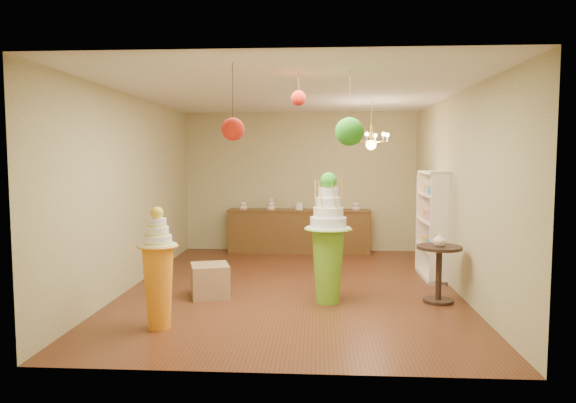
# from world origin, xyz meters

# --- Properties ---
(floor) EXTENTS (6.50, 6.50, 0.00)m
(floor) POSITION_xyz_m (0.00, 0.00, 0.00)
(floor) COLOR #522816
(floor) RESTS_ON ground
(ceiling) EXTENTS (6.50, 6.50, 0.00)m
(ceiling) POSITION_xyz_m (0.00, 0.00, 3.00)
(ceiling) COLOR silver
(ceiling) RESTS_ON ground
(wall_back) EXTENTS (5.00, 0.04, 3.00)m
(wall_back) POSITION_xyz_m (0.00, 3.25, 1.50)
(wall_back) COLOR tan
(wall_back) RESTS_ON ground
(wall_front) EXTENTS (5.00, 0.04, 3.00)m
(wall_front) POSITION_xyz_m (0.00, -3.25, 1.50)
(wall_front) COLOR tan
(wall_front) RESTS_ON ground
(wall_left) EXTENTS (0.04, 6.50, 3.00)m
(wall_left) POSITION_xyz_m (-2.50, 0.00, 1.50)
(wall_left) COLOR tan
(wall_left) RESTS_ON ground
(wall_right) EXTENTS (0.04, 6.50, 3.00)m
(wall_right) POSITION_xyz_m (2.50, 0.00, 1.50)
(wall_right) COLOR tan
(wall_right) RESTS_ON ground
(pedestal_green) EXTENTS (0.71, 0.71, 1.83)m
(pedestal_green) POSITION_xyz_m (0.55, -0.83, 0.78)
(pedestal_green) COLOR #6FB728
(pedestal_green) RESTS_ON floor
(pedestal_orange) EXTENTS (0.52, 0.52, 1.45)m
(pedestal_orange) POSITION_xyz_m (-1.47, -2.05, 0.62)
(pedestal_orange) COLOR orange
(pedestal_orange) RESTS_ON floor
(burlap_riser) EXTENTS (0.66, 0.66, 0.48)m
(burlap_riser) POSITION_xyz_m (-1.16, -0.64, 0.24)
(burlap_riser) COLOR #947250
(burlap_riser) RESTS_ON floor
(sideboard) EXTENTS (3.04, 0.54, 1.16)m
(sideboard) POSITION_xyz_m (0.00, 2.97, 0.48)
(sideboard) COLOR #55381A
(sideboard) RESTS_ON floor
(shelving_unit) EXTENTS (0.33, 1.20, 1.80)m
(shelving_unit) POSITION_xyz_m (2.34, 0.80, 0.90)
(shelving_unit) COLOR #F2E2D1
(shelving_unit) RESTS_ON floor
(round_table) EXTENTS (0.79, 0.79, 0.80)m
(round_table) POSITION_xyz_m (2.10, -0.73, 0.52)
(round_table) COLOR black
(round_table) RESTS_ON floor
(vase) EXTENTS (0.21, 0.21, 0.19)m
(vase) POSITION_xyz_m (2.10, -0.73, 0.89)
(vase) COLOR #F2E2D1
(vase) RESTS_ON round_table
(pom_red_left) EXTENTS (0.24, 0.24, 0.80)m
(pom_red_left) POSITION_xyz_m (-0.48, -2.58, 2.32)
(pom_red_left) COLOR #3D3A2C
(pom_red_left) RESTS_ON ceiling
(pom_green_mid) EXTENTS (0.32, 0.32, 0.84)m
(pom_green_mid) POSITION_xyz_m (0.76, -2.04, 2.32)
(pom_green_mid) COLOR #3D3A2C
(pom_green_mid) RESTS_ON ceiling
(pom_red_right) EXTENTS (0.18, 0.18, 0.37)m
(pom_red_right) POSITION_xyz_m (0.18, -1.89, 2.71)
(pom_red_right) COLOR #3D3A2C
(pom_red_right) RESTS_ON ceiling
(chandelier) EXTENTS (0.76, 0.76, 0.85)m
(chandelier) POSITION_xyz_m (1.32, 1.07, 2.30)
(chandelier) COLOR gold
(chandelier) RESTS_ON ceiling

